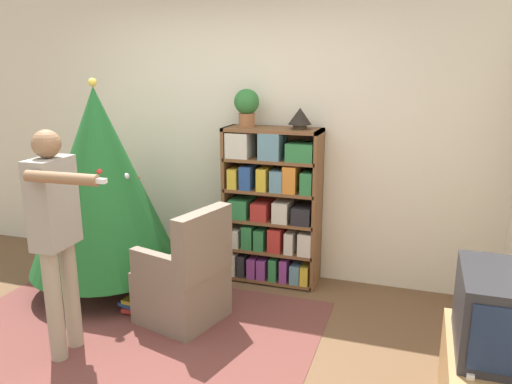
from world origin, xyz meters
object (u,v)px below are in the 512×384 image
Objects in this scene: television at (500,313)px; christmas_tree at (100,180)px; armchair at (185,282)px; standing_person at (56,227)px; bookshelf at (272,207)px; table_lamp at (300,117)px; potted_plant at (247,105)px.

christmas_tree reaches higher than television.
armchair is 1.07m from standing_person.
bookshelf is at bearing 138.70° from television.
table_lamp is (1.23, 1.61, 0.60)m from standing_person.
christmas_tree is at bearing -157.68° from table_lamp.
christmas_tree is at bearing 164.29° from television.
christmas_tree is 2.00× the size of armchair.
christmas_tree is (-3.02, 0.85, 0.30)m from television.
potted_plant is 1.64× the size of table_lamp.
armchair is 1.65m from table_lamp.
christmas_tree reaches higher than potted_plant.
standing_person is 4.72× the size of potted_plant.
bookshelf is at bearing 170.71° from armchair.
standing_person is 2.11m from table_lamp.
television is at bearing -37.78° from potted_plant.
potted_plant is at bearing 142.22° from television.
christmas_tree is 9.20× the size of table_lamp.
armchair is at bearing 165.24° from television.
television is 2.20m from armchair.
bookshelf reaches higher than armchair.
table_lamp is at bearing 2.52° from bookshelf.
standing_person is (-2.68, -0.12, 0.23)m from television.
bookshelf is at bearing -2.52° from potted_plant.
potted_plant is (0.17, 0.94, 1.28)m from armchair.
bookshelf is 1.50m from christmas_tree.
bookshelf is at bearing -177.48° from table_lamp.
standing_person is at bearing -177.54° from television.
christmas_tree is 1.17m from armchair.
television is 2.60m from potted_plant.
television is at bearing -41.30° from bookshelf.
armchair is 1.60m from potted_plant.
television is 3.02× the size of table_lamp.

